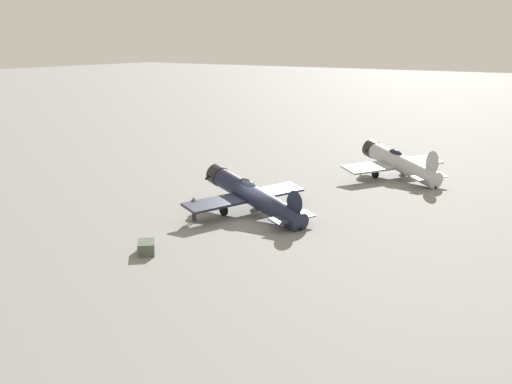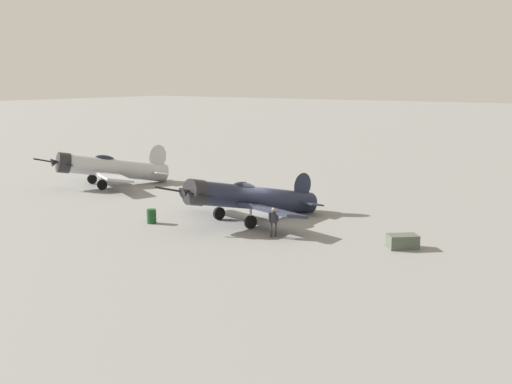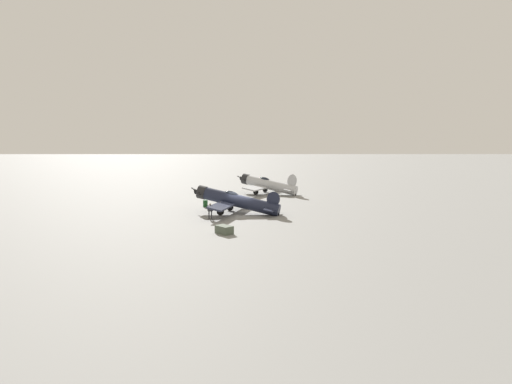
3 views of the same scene
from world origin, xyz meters
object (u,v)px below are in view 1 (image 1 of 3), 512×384
(airplane_foreground, at_px, (251,195))
(airplane_mid_apron, at_px, (398,162))
(fuel_drum, at_px, (244,189))
(ground_crew_mechanic, at_px, (194,207))
(equipment_crate, at_px, (146,247))

(airplane_foreground, xyz_separation_m, airplane_mid_apron, (4.16, 17.30, 0.00))
(airplane_foreground, relative_size, airplane_mid_apron, 1.03)
(airplane_foreground, height_order, fuel_drum, airplane_foreground)
(fuel_drum, bearing_deg, airplane_foreground, -49.59)
(ground_crew_mechanic, bearing_deg, equipment_crate, 38.77)
(ground_crew_mechanic, relative_size, equipment_crate, 0.95)
(airplane_foreground, distance_m, equipment_crate, 10.36)
(airplane_mid_apron, bearing_deg, fuel_drum, 84.46)
(airplane_foreground, height_order, airplane_mid_apron, airplane_mid_apron)
(ground_crew_mechanic, distance_m, fuel_drum, 8.20)
(airplane_mid_apron, relative_size, equipment_crate, 5.73)
(ground_crew_mechanic, height_order, equipment_crate, ground_crew_mechanic)
(equipment_crate, xyz_separation_m, fuel_drum, (-3.38, 14.88, 0.08))
(airplane_mid_apron, height_order, fuel_drum, airplane_mid_apron)
(airplane_foreground, bearing_deg, ground_crew_mechanic, 70.15)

